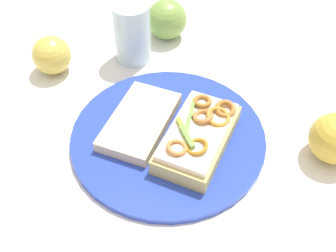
% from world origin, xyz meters
% --- Properties ---
extents(ground_plane, '(2.00, 2.00, 0.00)m').
position_xyz_m(ground_plane, '(0.00, 0.00, 0.00)').
color(ground_plane, white).
rests_on(ground_plane, ground).
extents(plate, '(0.30, 0.30, 0.01)m').
position_xyz_m(plate, '(0.00, 0.00, 0.01)').
color(plate, '#2942B5').
rests_on(plate, ground_plane).
extents(sandwich, '(0.10, 0.17, 0.05)m').
position_xyz_m(sandwich, '(0.05, 0.01, 0.03)').
color(sandwich, tan).
rests_on(sandwich, plate).
extents(bread_slice_side, '(0.11, 0.16, 0.02)m').
position_xyz_m(bread_slice_side, '(-0.05, -0.01, 0.02)').
color(bread_slice_side, beige).
rests_on(bread_slice_side, plate).
extents(apple_0, '(0.08, 0.08, 0.07)m').
position_xyz_m(apple_0, '(-0.26, 0.03, 0.03)').
color(apple_0, gold).
rests_on(apple_0, ground_plane).
extents(apple_1, '(0.10, 0.10, 0.08)m').
position_xyz_m(apple_1, '(0.22, 0.10, 0.04)').
color(apple_1, gold).
rests_on(apple_1, ground_plane).
extents(apple_2, '(0.11, 0.11, 0.08)m').
position_xyz_m(apple_2, '(-0.14, 0.23, 0.04)').
color(apple_2, '#789D45').
rests_on(apple_2, ground_plane).
extents(drinking_glass, '(0.07, 0.07, 0.11)m').
position_xyz_m(drinking_glass, '(-0.16, 0.14, 0.06)').
color(drinking_glass, silver).
rests_on(drinking_glass, ground_plane).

